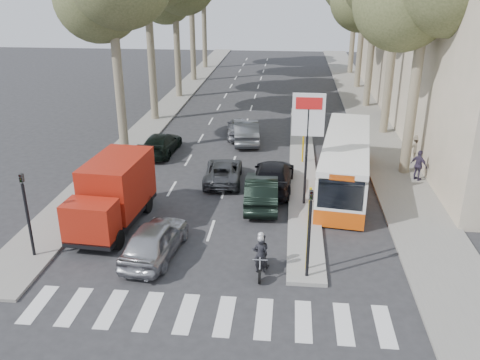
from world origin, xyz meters
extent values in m
plane|color=#28282B|center=(0.00, 0.00, 0.00)|extent=(120.00, 120.00, 0.00)
cube|color=gray|center=(8.60, 25.00, 0.06)|extent=(3.20, 70.00, 0.12)
cube|color=gray|center=(-8.00, 28.00, 0.06)|extent=(2.40, 64.00, 0.12)
cube|color=gray|center=(3.25, 11.00, 0.08)|extent=(1.50, 26.00, 0.16)
cube|color=#B7A88E|center=(15.50, 34.00, 8.00)|extent=(11.00, 20.00, 16.00)
cylinder|color=yellow|center=(3.25, -1.00, 1.75)|extent=(0.10, 0.10, 3.50)
cylinder|color=yellow|center=(3.25, 5.00, 1.75)|extent=(0.10, 0.10, 3.50)
cylinder|color=yellow|center=(3.25, 11.00, 1.75)|extent=(0.10, 0.10, 3.50)
cylinder|color=black|center=(3.25, 5.00, 2.60)|extent=(0.12, 0.12, 5.20)
cube|color=white|center=(3.25, 5.00, 4.60)|extent=(1.50, 0.10, 2.00)
cube|color=red|center=(3.25, 4.94, 5.15)|extent=(1.20, 0.02, 0.55)
cylinder|color=black|center=(3.25, -1.50, 1.60)|extent=(0.12, 0.12, 3.20)
imported|color=black|center=(3.25, -1.50, 3.10)|extent=(0.16, 0.41, 1.00)
cylinder|color=black|center=(-7.60, -1.00, 1.60)|extent=(0.12, 0.12, 3.20)
imported|color=black|center=(-7.60, -1.00, 3.10)|extent=(0.16, 0.41, 1.00)
cylinder|color=#6B604C|center=(-8.00, 12.00, 4.20)|extent=(0.56, 0.56, 8.40)
cylinder|color=#6B604C|center=(-8.10, 20.00, 4.48)|extent=(0.56, 0.56, 8.96)
cylinder|color=#6B604C|center=(-7.90, 28.00, 4.06)|extent=(0.56, 0.56, 8.12)
cylinder|color=#6B604C|center=(-8.00, 36.00, 4.76)|extent=(0.56, 0.56, 9.52)
cylinder|color=#6B604C|center=(-8.10, 44.00, 4.34)|extent=(0.56, 0.56, 8.68)
cylinder|color=#6B604C|center=(9.00, 10.00, 4.20)|extent=(0.56, 0.56, 8.40)
sphere|color=#3F4A29|center=(8.00, 10.60, 9.30)|extent=(5.20, 5.20, 5.20)
cylinder|color=#6B604C|center=(9.10, 18.00, 4.62)|extent=(0.56, 0.56, 9.24)
cylinder|color=#6B604C|center=(8.90, 26.00, 3.92)|extent=(0.56, 0.56, 7.84)
sphere|color=#3F4A29|center=(7.90, 26.60, 8.68)|extent=(5.20, 5.20, 5.20)
cylinder|color=#6B604C|center=(9.00, 34.00, 4.48)|extent=(0.56, 0.56, 8.96)
cylinder|color=#6B604C|center=(9.10, 42.00, 4.20)|extent=(0.56, 0.56, 8.40)
imported|color=#A6A7AE|center=(-2.78, -0.41, 0.74)|extent=(2.20, 4.51, 1.48)
imported|color=black|center=(1.16, 5.00, 0.75)|extent=(1.78, 4.60, 1.49)
imported|color=#43464A|center=(-1.10, 7.81, 0.58)|extent=(2.17, 4.30, 1.17)
imported|color=black|center=(1.63, 7.00, 0.73)|extent=(2.30, 5.15, 1.47)
imported|color=#A2A4AA|center=(-1.10, 16.10, 0.69)|extent=(2.11, 4.24, 1.39)
imported|color=#4F5256|center=(-0.50, 15.00, 0.76)|extent=(2.17, 4.77, 1.52)
imported|color=black|center=(-5.64, 12.06, 0.65)|extent=(2.04, 4.57, 1.30)
cube|color=black|center=(-5.26, 1.94, 0.51)|extent=(2.47, 5.75, 0.23)
cylinder|color=black|center=(-6.33, 0.14, 0.42)|extent=(0.34, 0.86, 0.84)
cylinder|color=black|center=(-4.47, 0.01, 0.42)|extent=(0.34, 0.86, 0.84)
cylinder|color=black|center=(-6.07, 3.69, 0.42)|extent=(0.34, 0.86, 0.84)
cylinder|color=black|center=(-4.21, 3.55, 0.42)|extent=(0.34, 0.86, 0.84)
cube|color=maroon|center=(-5.42, -0.21, 1.36)|extent=(2.15, 1.46, 1.59)
cube|color=black|center=(-5.47, -0.81, 1.54)|extent=(1.87, 0.21, 0.84)
cube|color=maroon|center=(-5.21, 2.69, 1.83)|extent=(2.44, 4.08, 2.34)
cube|color=#DA4D0C|center=(5.40, 7.69, 0.49)|extent=(3.59, 10.53, 0.81)
cube|color=white|center=(5.40, 7.69, 1.57)|extent=(3.59, 10.53, 1.35)
cube|color=black|center=(5.40, 7.69, 1.84)|extent=(3.56, 10.12, 0.76)
cube|color=white|center=(5.40, 7.69, 2.56)|extent=(3.59, 10.53, 0.27)
cube|color=black|center=(4.72, 2.60, 1.71)|extent=(1.97, 0.32, 1.35)
cube|color=#DA4D0C|center=(4.72, 2.60, 2.50)|extent=(1.08, 0.20, 0.29)
cylinder|color=black|center=(3.97, 4.55, 0.40)|extent=(0.36, 0.89, 0.86)
cylinder|color=black|center=(5.96, 4.28, 0.40)|extent=(0.36, 0.89, 0.86)
cylinder|color=black|center=(4.82, 10.89, 0.40)|extent=(0.36, 0.89, 0.86)
cylinder|color=black|center=(6.81, 10.63, 0.40)|extent=(0.36, 0.89, 0.86)
cylinder|color=black|center=(1.52, -1.91, 0.28)|extent=(0.10, 0.57, 0.57)
cylinder|color=black|center=(1.48, -0.59, 0.28)|extent=(0.10, 0.57, 0.57)
cylinder|color=silver|center=(1.52, -1.85, 0.62)|extent=(0.06, 0.36, 0.71)
cube|color=black|center=(1.50, -1.21, 0.40)|extent=(0.21, 0.67, 0.26)
cube|color=black|center=(1.50, -1.38, 0.64)|extent=(0.28, 0.40, 0.19)
cube|color=black|center=(1.49, -0.94, 0.58)|extent=(0.26, 0.58, 0.11)
cylinder|color=silver|center=(1.52, -1.80, 0.90)|extent=(0.55, 0.05, 0.04)
imported|color=black|center=(1.50, -1.21, 0.79)|extent=(0.55, 0.37, 1.48)
imported|color=black|center=(1.49, -0.86, 0.74)|extent=(0.69, 0.39, 1.39)
sphere|color=#B2B2B7|center=(1.50, -1.25, 1.48)|extent=(0.25, 0.25, 0.25)
sphere|color=#B2B2B7|center=(1.49, -0.88, 1.43)|extent=(0.25, 0.25, 0.25)
imported|color=#3D344E|center=(9.47, 8.79, 0.97)|extent=(1.03, 1.05, 1.69)
imported|color=#635A4A|center=(10.00, 11.91, 0.92)|extent=(1.04, 0.47, 1.61)
camera|label=1|loc=(2.40, -17.84, 10.54)|focal=38.00mm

